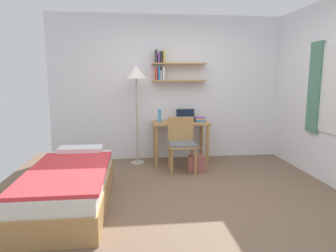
{
  "coord_description": "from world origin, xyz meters",
  "views": [
    {
      "loc": [
        -0.7,
        -3.48,
        1.51
      ],
      "look_at": [
        -0.25,
        0.51,
        0.85
      ],
      "focal_mm": 32.05,
      "sensor_mm": 36.0,
      "label": 1
    }
  ],
  "objects_px": {
    "bed": "(71,186)",
    "standing_lamp": "(136,78)",
    "laptop": "(186,118)",
    "desk_chair": "(182,142)",
    "desk": "(180,130)",
    "book_stack": "(200,119)",
    "handbag": "(197,163)",
    "water_bottle": "(160,116)"
  },
  "relations": [
    {
      "from": "desk_chair",
      "to": "bed",
      "type": "bearing_deg",
      "value": -141.59
    },
    {
      "from": "handbag",
      "to": "standing_lamp",
      "type": "bearing_deg",
      "value": 147.32
    },
    {
      "from": "bed",
      "to": "laptop",
      "type": "height_order",
      "value": "laptop"
    },
    {
      "from": "book_stack",
      "to": "desk",
      "type": "bearing_deg",
      "value": -175.88
    },
    {
      "from": "bed",
      "to": "desk",
      "type": "xyz_separation_m",
      "value": [
        1.57,
        1.7,
        0.34
      ]
    },
    {
      "from": "water_bottle",
      "to": "book_stack",
      "type": "bearing_deg",
      "value": 0.87
    },
    {
      "from": "bed",
      "to": "book_stack",
      "type": "distance_m",
      "value": 2.63
    },
    {
      "from": "desk",
      "to": "book_stack",
      "type": "distance_m",
      "value": 0.4
    },
    {
      "from": "bed",
      "to": "handbag",
      "type": "xyz_separation_m",
      "value": [
        1.74,
        1.06,
        -0.09
      ]
    },
    {
      "from": "standing_lamp",
      "to": "handbag",
      "type": "bearing_deg",
      "value": -32.68
    },
    {
      "from": "water_bottle",
      "to": "book_stack",
      "type": "distance_m",
      "value": 0.72
    },
    {
      "from": "desk",
      "to": "desk_chair",
      "type": "xyz_separation_m",
      "value": [
        -0.05,
        -0.5,
        -0.11
      ]
    },
    {
      "from": "desk_chair",
      "to": "water_bottle",
      "type": "bearing_deg",
      "value": 121.4
    },
    {
      "from": "bed",
      "to": "laptop",
      "type": "bearing_deg",
      "value": 46.77
    },
    {
      "from": "bed",
      "to": "standing_lamp",
      "type": "relative_size",
      "value": 1.11
    },
    {
      "from": "water_bottle",
      "to": "book_stack",
      "type": "relative_size",
      "value": 1.08
    },
    {
      "from": "standing_lamp",
      "to": "book_stack",
      "type": "distance_m",
      "value": 1.33
    },
    {
      "from": "desk",
      "to": "handbag",
      "type": "bearing_deg",
      "value": -74.76
    },
    {
      "from": "standing_lamp",
      "to": "laptop",
      "type": "xyz_separation_m",
      "value": [
        0.88,
        0.12,
        -0.71
      ]
    },
    {
      "from": "desk_chair",
      "to": "handbag",
      "type": "relative_size",
      "value": 2.07
    },
    {
      "from": "laptop",
      "to": "desk_chair",
      "type": "bearing_deg",
      "value": -105.77
    },
    {
      "from": "book_stack",
      "to": "handbag",
      "type": "distance_m",
      "value": 0.92
    },
    {
      "from": "standing_lamp",
      "to": "water_bottle",
      "type": "distance_m",
      "value": 0.76
    },
    {
      "from": "standing_lamp",
      "to": "water_bottle",
      "type": "bearing_deg",
      "value": 6.96
    },
    {
      "from": "desk_chair",
      "to": "desk",
      "type": "bearing_deg",
      "value": 83.98
    },
    {
      "from": "desk_chair",
      "to": "laptop",
      "type": "height_order",
      "value": "laptop"
    },
    {
      "from": "desk_chair",
      "to": "standing_lamp",
      "type": "relative_size",
      "value": 0.51
    },
    {
      "from": "desk",
      "to": "water_bottle",
      "type": "distance_m",
      "value": 0.45
    },
    {
      "from": "laptop",
      "to": "water_bottle",
      "type": "bearing_deg",
      "value": -171.36
    },
    {
      "from": "water_bottle",
      "to": "standing_lamp",
      "type": "bearing_deg",
      "value": -173.04
    },
    {
      "from": "desk_chair",
      "to": "water_bottle",
      "type": "relative_size",
      "value": 3.73
    },
    {
      "from": "bed",
      "to": "book_stack",
      "type": "bearing_deg",
      "value": 41.96
    },
    {
      "from": "standing_lamp",
      "to": "water_bottle",
      "type": "relative_size",
      "value": 7.38
    },
    {
      "from": "laptop",
      "to": "handbag",
      "type": "bearing_deg",
      "value": -85.25
    },
    {
      "from": "desk",
      "to": "book_stack",
      "type": "relative_size",
      "value": 4.58
    },
    {
      "from": "water_bottle",
      "to": "handbag",
      "type": "distance_m",
      "value": 1.09
    },
    {
      "from": "handbag",
      "to": "bed",
      "type": "bearing_deg",
      "value": -148.53
    },
    {
      "from": "desk",
      "to": "water_bottle",
      "type": "xyz_separation_m",
      "value": [
        -0.37,
        0.01,
        0.26
      ]
    },
    {
      "from": "handbag",
      "to": "desk",
      "type": "bearing_deg",
      "value": 105.24
    },
    {
      "from": "book_stack",
      "to": "laptop",
      "type": "bearing_deg",
      "value": 165.48
    },
    {
      "from": "desk_chair",
      "to": "handbag",
      "type": "bearing_deg",
      "value": -31.03
    },
    {
      "from": "desk",
      "to": "book_stack",
      "type": "height_order",
      "value": "book_stack"
    }
  ]
}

